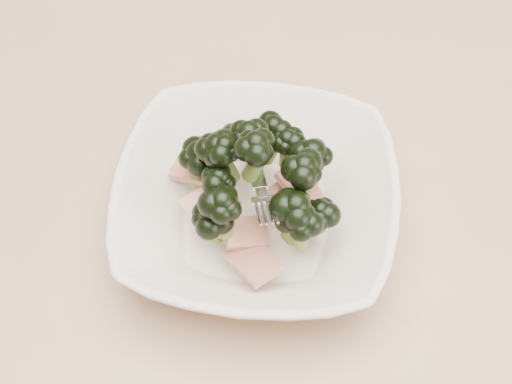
% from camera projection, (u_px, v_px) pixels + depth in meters
% --- Properties ---
extents(dining_table, '(1.20, 0.80, 0.75)m').
position_uv_depth(dining_table, '(279.00, 265.00, 0.75)').
color(dining_table, tan).
rests_on(dining_table, ground).
extents(broccoli_dish, '(0.30, 0.30, 0.13)m').
position_uv_depth(broccoli_dish, '(257.00, 199.00, 0.64)').
color(broccoli_dish, beige).
rests_on(broccoli_dish, dining_table).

